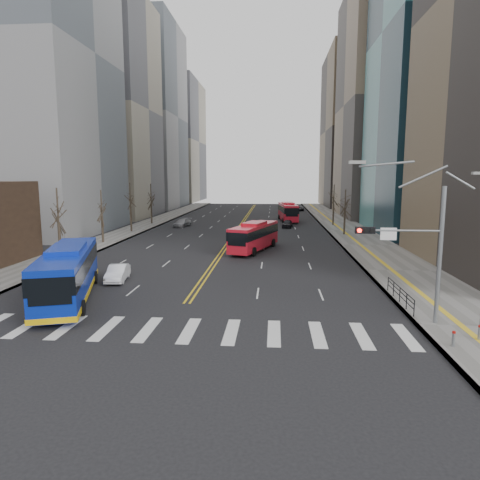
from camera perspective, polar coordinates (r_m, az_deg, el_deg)
The scene contains 17 objects.
ground at distance 24.80m, azimuth -9.52°, elevation -11.74°, with size 220.00×220.00×0.00m, color black.
sidewalk_right at distance 69.05m, azimuth 14.28°, elevation 1.23°, with size 7.00×130.00×0.15m, color slate.
sidewalk_left at distance 71.64m, azimuth -13.61°, elevation 1.51°, with size 5.00×130.00×0.15m, color slate.
crosswalk at distance 24.80m, azimuth -9.52°, elevation -11.73°, with size 26.70×4.00×0.01m.
centerline at distance 78.22m, azimuth 0.29°, elevation 2.27°, with size 0.55×100.00×0.01m.
office_towers at distance 92.51m, azimuth 1.04°, elevation 18.11°, with size 83.00×134.00×58.00m.
signal_mast at distance 26.04m, azimuth 22.26°, elevation -0.25°, with size 5.37×0.37×9.39m.
pedestrian_railing at distance 30.75m, azimuth 20.54°, elevation -6.56°, with size 0.06×6.06×1.02m.
bollards at distance 25.94m, azimuth 28.53°, elevation -10.48°, with size 2.87×3.17×0.78m.
street_trees at distance 58.67m, azimuth -8.26°, elevation 4.86°, with size 35.20×47.20×7.60m.
blue_bus at distance 32.13m, azimuth -21.94°, elevation -3.92°, with size 6.59×13.11×3.73m.
red_bus_near at distance 49.13m, azimuth 1.92°, elevation 0.71°, with size 5.49×10.67×3.33m.
red_bus_far at distance 81.85m, azimuth 6.40°, elevation 3.90°, with size 3.66×11.52×3.59m.
car_white at distance 36.58m, azimuth -16.00°, elevation -4.24°, with size 1.40×4.02×1.33m, color white.
car_dark_mid at distance 71.83m, azimuth 6.33°, elevation 2.18°, with size 1.55×3.85×1.31m, color black.
car_silver at distance 73.45m, azimuth -7.68°, elevation 2.31°, with size 1.88×4.61×1.34m, color #A0A0A5.
car_dark_far at distance 106.68m, azimuth 7.76°, elevation 4.19°, with size 1.96×4.25×1.18m, color black.
Camera 1 is at (5.84, -22.53, 8.55)m, focal length 32.00 mm.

